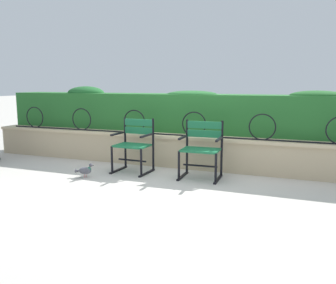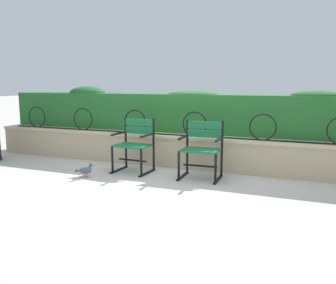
{
  "view_description": "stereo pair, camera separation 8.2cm",
  "coord_description": "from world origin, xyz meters",
  "views": [
    {
      "loc": [
        1.95,
        -4.95,
        1.44
      ],
      "look_at": [
        0.0,
        0.06,
        0.55
      ],
      "focal_mm": 38.32,
      "sensor_mm": 36.0,
      "label": 1
    },
    {
      "loc": [
        2.03,
        -4.92,
        1.44
      ],
      "look_at": [
        0.0,
        0.06,
        0.55
      ],
      "focal_mm": 38.32,
      "sensor_mm": 36.0,
      "label": 2
    }
  ],
  "objects": [
    {
      "name": "ground_plane",
      "position": [
        0.0,
        0.0,
        0.0
      ],
      "size": [
        60.0,
        60.0,
        0.0
      ],
      "primitive_type": "plane",
      "color": "#BCB7AD"
    },
    {
      "name": "park_chair_left",
      "position": [
        -0.65,
        0.21,
        0.46
      ],
      "size": [
        0.59,
        0.54,
        0.87
      ],
      "color": "#19663D",
      "rests_on": "ground"
    },
    {
      "name": "hedge_row",
      "position": [
        -0.03,
        1.33,
        0.92
      ],
      "size": [
        7.64,
        0.69,
        0.82
      ],
      "color": "#236028",
      "rests_on": "stone_wall"
    },
    {
      "name": "iron_arch_fence",
      "position": [
        -0.3,
        0.73,
        0.73
      ],
      "size": [
        7.25,
        0.02,
        0.42
      ],
      "color": "black",
      "rests_on": "stone_wall"
    },
    {
      "name": "park_chair_right",
      "position": [
        0.48,
        0.24,
        0.47
      ],
      "size": [
        0.62,
        0.54,
        0.87
      ],
      "color": "#19663D",
      "rests_on": "ground"
    },
    {
      "name": "pigeon_near_chairs",
      "position": [
        -1.19,
        -0.42,
        0.11
      ],
      "size": [
        0.28,
        0.16,
        0.22
      ],
      "color": "#5B5B66",
      "rests_on": "ground"
    },
    {
      "name": "stone_wall",
      "position": [
        0.0,
        0.81,
        0.28
      ],
      "size": [
        7.79,
        0.41,
        0.55
      ],
      "color": "tan",
      "rests_on": "ground"
    }
  ]
}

